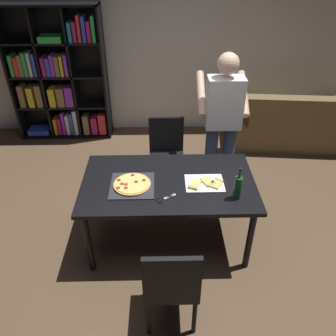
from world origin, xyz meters
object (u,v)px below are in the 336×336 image
object	(u,v)px
person_serving_pizza	(222,122)
chair_near_camera	(171,282)
chair_far_side	(166,150)
couch	(290,125)
wine_bottle	(238,187)
pepperoni_pizza_on_tray	(132,185)
dining_table	(168,187)
bookshelf	(59,79)
kitchen_scissors	(163,199)

from	to	relation	value
person_serving_pizza	chair_near_camera	bearing A→B (deg)	-109.61
chair_far_side	person_serving_pizza	xyz separation A→B (m)	(0.61, -0.22, 0.49)
chair_near_camera	couch	bearing A→B (deg)	57.29
couch	wine_bottle	xyz separation A→B (m)	(-1.29, -2.25, 0.57)
chair_far_side	pepperoni_pizza_on_tray	distance (m)	1.11
dining_table	bookshelf	xyz separation A→B (m)	(-1.57, 2.38, 0.23)
couch	wine_bottle	size ratio (longest dim) A/B	5.61
chair_near_camera	bookshelf	size ratio (longest dim) A/B	0.46
chair_near_camera	pepperoni_pizza_on_tray	bearing A→B (deg)	110.74
chair_far_side	kitchen_scissors	xyz separation A→B (m)	(-0.05, -1.23, 0.24)
dining_table	couch	bearing A→B (deg)	46.37
pepperoni_pizza_on_tray	wine_bottle	world-z (taller)	wine_bottle
chair_far_side	couch	world-z (taller)	chair_far_side
dining_table	bookshelf	size ratio (longest dim) A/B	0.84
wine_bottle	kitchen_scissors	xyz separation A→B (m)	(-0.65, -0.01, -0.11)
dining_table	person_serving_pizza	distance (m)	1.01
chair_near_camera	bookshelf	distance (m)	3.71
chair_far_side	dining_table	bearing A→B (deg)	-90.00
kitchen_scissors	person_serving_pizza	bearing A→B (deg)	56.94
dining_table	chair_far_side	distance (m)	0.98
chair_near_camera	kitchen_scissors	world-z (taller)	chair_near_camera
couch	pepperoni_pizza_on_tray	xyz separation A→B (m)	(-2.23, -2.05, 0.46)
chair_far_side	couch	xyz separation A→B (m)	(1.89, 1.03, -0.21)
couch	person_serving_pizza	size ratio (longest dim) A/B	1.01
couch	kitchen_scissors	xyz separation A→B (m)	(-1.95, -2.26, 0.45)
couch	kitchen_scissors	distance (m)	3.02
bookshelf	chair_far_side	bearing A→B (deg)	-42.02
chair_near_camera	person_serving_pizza	world-z (taller)	person_serving_pizza
pepperoni_pizza_on_tray	wine_bottle	distance (m)	0.96
chair_near_camera	kitchen_scissors	distance (m)	0.73
bookshelf	kitchen_scissors	xyz separation A→B (m)	(1.52, -2.65, -0.15)
person_serving_pizza	dining_table	bearing A→B (deg)	-129.29
person_serving_pizza	kitchen_scissors	xyz separation A→B (m)	(-0.66, -1.01, -0.24)
chair_near_camera	chair_far_side	size ratio (longest dim) A/B	1.00
chair_near_camera	kitchen_scissors	bearing A→B (deg)	94.38
dining_table	chair_far_side	size ratio (longest dim) A/B	1.83
dining_table	chair_far_side	xyz separation A→B (m)	(0.00, 0.96, -0.17)
person_serving_pizza	kitchen_scissors	distance (m)	1.23
person_serving_pizza	wine_bottle	world-z (taller)	person_serving_pizza
kitchen_scissors	couch	bearing A→B (deg)	49.24
chair_far_side	wine_bottle	size ratio (longest dim) A/B	2.85
chair_far_side	couch	distance (m)	2.16
bookshelf	person_serving_pizza	xyz separation A→B (m)	(2.18, -1.64, 0.10)
dining_table	kitchen_scissors	xyz separation A→B (m)	(-0.05, -0.27, 0.08)
chair_near_camera	bookshelf	bearing A→B (deg)	115.19
pepperoni_pizza_on_tray	bookshelf	bearing A→B (deg)	116.75
bookshelf	couch	bearing A→B (deg)	-6.42
dining_table	couch	size ratio (longest dim) A/B	0.93
kitchen_scissors	dining_table	bearing A→B (deg)	79.00
chair_near_camera	dining_table	bearing A→B (deg)	90.00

